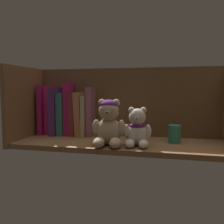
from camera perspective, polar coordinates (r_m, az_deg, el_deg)
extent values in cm
cube|color=brown|center=(104.01, 1.71, -7.32)|extent=(83.95, 28.86, 2.00)
cube|color=brown|center=(116.54, 3.24, 1.79)|extent=(86.35, 1.20, 33.31)
cube|color=brown|center=(118.15, -19.03, 1.56)|extent=(1.60, 31.26, 33.31)
cube|color=#A61A5D|center=(126.48, -14.87, 0.51)|extent=(2.37, 13.13, 23.28)
cube|color=#BE256F|center=(125.06, -13.62, 0.42)|extent=(3.23, 9.40, 22.96)
cube|color=#4F2861|center=(123.59, -12.23, 0.26)|extent=(2.94, 14.91, 22.40)
cube|color=#316C65|center=(122.33, -10.84, -0.38)|extent=(3.01, 12.47, 19.78)
cube|color=#A31B5C|center=(120.91, -9.54, 0.74)|extent=(2.53, 10.91, 24.68)
cube|color=maroon|center=(120.03, -8.27, -0.44)|extent=(2.62, 12.56, 19.79)
cube|color=#A86A48|center=(118.93, -6.93, -0.37)|extent=(3.55, 13.81, 20.31)
cube|color=tan|center=(118.16, -5.77, -0.82)|extent=(1.70, 13.46, 18.49)
cube|color=#8E526F|center=(117.22, -4.70, 0.15)|extent=(2.41, 10.19, 22.61)
ellipsoid|color=tan|center=(96.93, -0.70, -4.37)|extent=(9.21, 8.45, 10.83)
sphere|color=tan|center=(95.42, -0.75, 0.30)|extent=(7.70, 7.70, 7.70)
sphere|color=tan|center=(96.18, -2.29, 2.13)|extent=(2.89, 2.89, 2.89)
sphere|color=tan|center=(95.39, 0.90, 2.11)|extent=(2.89, 2.89, 2.89)
sphere|color=tan|center=(92.77, -1.00, -0.12)|extent=(2.89, 2.89, 2.89)
sphere|color=black|center=(91.77, -1.09, -0.13)|extent=(1.01, 1.01, 1.01)
ellipsoid|color=tan|center=(93.08, -2.99, -6.96)|extent=(5.03, 7.62, 3.85)
ellipsoid|color=tan|center=(92.19, 0.68, -7.07)|extent=(5.03, 7.62, 3.85)
ellipsoid|color=tan|center=(97.02, -3.60, -3.56)|extent=(3.43, 3.43, 6.26)
ellipsoid|color=tan|center=(95.61, 2.15, -3.68)|extent=(3.43, 3.43, 6.26)
ellipsoid|color=#582066|center=(95.80, -0.70, 1.59)|extent=(7.32, 7.32, 4.24)
ellipsoid|color=beige|center=(96.60, 5.76, -4.98)|extent=(7.64, 7.01, 8.99)
sphere|color=beige|center=(95.23, 5.79, -1.11)|extent=(6.39, 6.39, 6.39)
sphere|color=beige|center=(95.56, 4.47, 0.43)|extent=(2.40, 2.40, 2.40)
sphere|color=beige|center=(95.37, 7.16, 0.39)|extent=(2.40, 2.40, 2.40)
sphere|color=beige|center=(93.02, 5.72, -1.49)|extent=(2.40, 2.40, 2.40)
sphere|color=black|center=(92.18, 5.70, -1.51)|extent=(0.84, 0.84, 0.84)
ellipsoid|color=beige|center=(93.12, 4.09, -7.17)|extent=(4.11, 6.29, 3.20)
ellipsoid|color=beige|center=(92.89, 7.16, -7.22)|extent=(4.11, 6.29, 3.20)
ellipsoid|color=beige|center=(96.23, 3.34, -4.32)|extent=(2.82, 2.82, 5.20)
ellipsoid|color=beige|center=(95.88, 8.18, -4.40)|extent=(2.82, 2.82, 5.20)
torus|color=#5C1E6B|center=(96.09, 5.78, -3.08)|extent=(6.14, 6.14, 1.15)
cylinder|color=#2D7A66|center=(104.32, 14.02, -4.86)|extent=(5.01, 5.01, 7.18)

